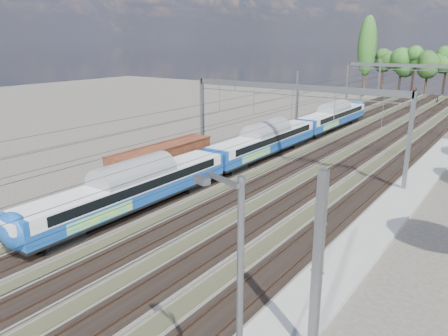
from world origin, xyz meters
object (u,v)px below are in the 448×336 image
Objects in this scene: freight_boxcar at (162,159)px; lamp_post at (237,325)px; emu_train at (264,138)px; signal_near at (413,103)px; worker at (437,100)px.

freight_boxcar is 31.50m from lamp_post.
signal_near is (9.62, 28.15, 1.51)m from emu_train.
lamp_post reaches higher than freight_boxcar.
emu_train is at bearing 168.43° from worker.
worker is 95.95m from lamp_post.
signal_near is (14.12, 40.25, 2.06)m from freight_boxcar.
worker is (7.44, 61.77, -1.63)m from emu_train.
emu_train is 12.92m from freight_boxcar.
lamp_post reaches higher than worker.
signal_near is at bearing 70.66° from freight_boxcar.
emu_train reaches higher than worker.
worker is at bearing 83.13° from emu_train.
signal_near reaches higher than worker.
freight_boxcar is 7.13× the size of worker.
lamp_post is (10.96, -95.21, 4.48)m from worker.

